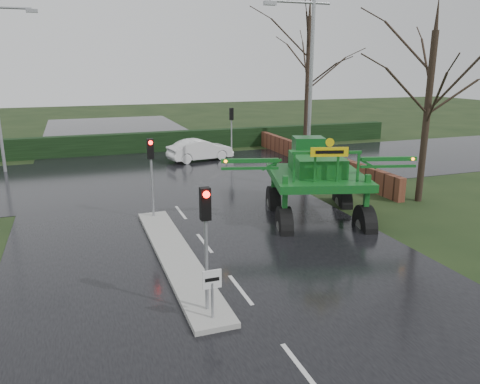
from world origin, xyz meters
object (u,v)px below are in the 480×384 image
object	(u,v)px
street_light_right	(306,74)
crop_sprayer	(285,175)
keep_left_sign	(212,286)
traffic_signal_mid	(151,161)
traffic_signal_near	(206,223)
white_sedan	(200,161)
traffic_signal_far	(231,121)

from	to	relation	value
street_light_right	crop_sprayer	xyz separation A→B (m)	(-4.63, -7.33, -3.77)
keep_left_sign	street_light_right	world-z (taller)	street_light_right
traffic_signal_mid	traffic_signal_near	bearing A→B (deg)	-90.00
traffic_signal_near	traffic_signal_mid	distance (m)	8.50
crop_sprayer	white_sedan	distance (m)	14.83
traffic_signal_mid	traffic_signal_far	world-z (taller)	same
keep_left_sign	traffic_signal_far	bearing A→B (deg)	70.07
traffic_signal_far	crop_sprayer	bearing A→B (deg)	79.15
traffic_signal_near	white_sedan	distance (m)	21.17
crop_sprayer	traffic_signal_mid	bearing A→B (deg)	165.86
street_light_right	crop_sprayer	bearing A→B (deg)	-122.30
traffic_signal_mid	white_sedan	size ratio (longest dim) A/B	0.78
traffic_signal_near	street_light_right	xyz separation A→B (m)	(9.49, 13.01, 3.40)
traffic_signal_mid	street_light_right	bearing A→B (deg)	25.40
traffic_signal_near	white_sedan	size ratio (longest dim) A/B	0.78
traffic_signal_far	crop_sprayer	world-z (taller)	crop_sprayer
traffic_signal_near	traffic_signal_far	size ratio (longest dim) A/B	1.00
traffic_signal_mid	white_sedan	distance (m)	13.21
street_light_right	crop_sprayer	size ratio (longest dim) A/B	1.23
traffic_signal_far	street_light_right	xyz separation A→B (m)	(1.69, -8.01, 3.40)
traffic_signal_far	white_sedan	xyz separation A→B (m)	(-2.54, -0.68, -2.59)
street_light_right	crop_sprayer	distance (m)	9.46
keep_left_sign	crop_sprayer	bearing A→B (deg)	51.76
keep_left_sign	crop_sprayer	distance (m)	7.94
traffic_signal_near	white_sedan	world-z (taller)	traffic_signal_near
traffic_signal_near	traffic_signal_mid	bearing A→B (deg)	90.00
traffic_signal_near	traffic_signal_far	bearing A→B (deg)	69.64
street_light_right	keep_left_sign	bearing A→B (deg)	-125.12
traffic_signal_mid	traffic_signal_far	xyz separation A→B (m)	(7.80, 12.52, 0.00)
traffic_signal_near	street_light_right	bearing A→B (deg)	53.87
street_light_right	traffic_signal_far	bearing A→B (deg)	101.95
keep_left_sign	traffic_signal_far	size ratio (longest dim) A/B	0.38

